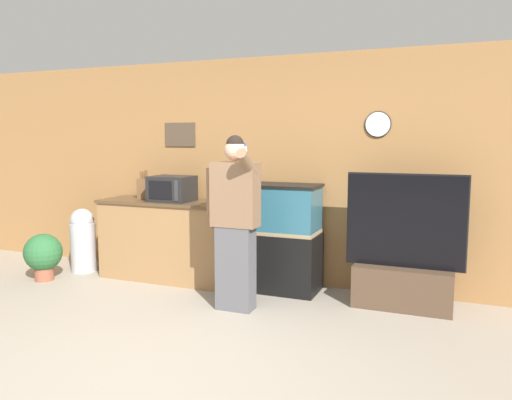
# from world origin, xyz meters

# --- Properties ---
(ground_plane) EXTENTS (18.00, 18.00, 0.00)m
(ground_plane) POSITION_xyz_m (0.00, 0.00, 0.00)
(ground_plane) COLOR gray
(wall_back_paneled) EXTENTS (10.00, 0.08, 2.60)m
(wall_back_paneled) POSITION_xyz_m (0.00, 2.58, 1.30)
(wall_back_paneled) COLOR olive
(wall_back_paneled) RESTS_ON ground_plane
(counter_island) EXTENTS (1.61, 0.62, 0.95)m
(counter_island) POSITION_xyz_m (-1.18, 2.18, 0.47)
(counter_island) COLOR olive
(counter_island) RESTS_ON ground_plane
(microwave) EXTENTS (0.48, 0.39, 0.30)m
(microwave) POSITION_xyz_m (-1.07, 2.14, 1.09)
(microwave) COLOR black
(microwave) RESTS_ON counter_island
(knife_block) EXTENTS (0.13, 0.11, 0.35)m
(knife_block) POSITION_xyz_m (-1.52, 2.22, 1.08)
(knife_block) COLOR brown
(knife_block) RESTS_ON counter_island
(aquarium_on_stand) EXTENTS (0.87, 0.50, 1.18)m
(aquarium_on_stand) POSITION_xyz_m (0.24, 2.24, 0.59)
(aquarium_on_stand) COLOR black
(aquarium_on_stand) RESTS_ON ground_plane
(tv_on_stand) EXTENTS (1.15, 0.40, 1.34)m
(tv_on_stand) POSITION_xyz_m (1.56, 2.15, 0.39)
(tv_on_stand) COLOR #4C3828
(tv_on_stand) RESTS_ON ground_plane
(person_standing) EXTENTS (0.54, 0.41, 1.71)m
(person_standing) POSITION_xyz_m (0.04, 1.48, 0.89)
(person_standing) COLOR #515156
(person_standing) RESTS_ON ground_plane
(potted_plant) EXTENTS (0.44, 0.44, 0.56)m
(potted_plant) POSITION_xyz_m (-2.49, 1.55, 0.32)
(potted_plant) COLOR brown
(potted_plant) RESTS_ON ground_plane
(trash_bin) EXTENTS (0.31, 0.31, 0.80)m
(trash_bin) POSITION_xyz_m (-2.33, 2.05, 0.41)
(trash_bin) COLOR #B7B7BC
(trash_bin) RESTS_ON ground_plane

